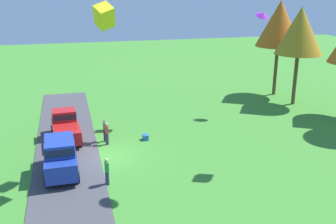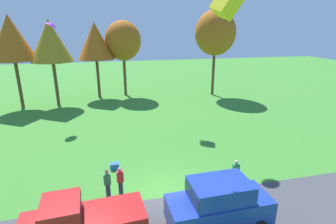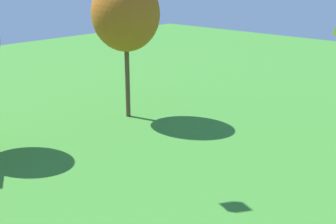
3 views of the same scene
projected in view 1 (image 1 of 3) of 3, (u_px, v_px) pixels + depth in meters
name	position (u px, v px, depth m)	size (l,w,h in m)	color
ground_plane	(108.00, 157.00, 27.30)	(120.00, 120.00, 0.00)	#3D842D
pavement_strip	(67.00, 161.00, 26.63)	(36.00, 4.40, 0.06)	#424247
car_pickup_far_end	(65.00, 126.00, 30.11)	(5.12, 2.32, 2.14)	red
car_suv_mid_row	(60.00, 155.00, 24.46)	(4.64, 2.12, 2.28)	#1E389E
person_watching_sky	(105.00, 130.00, 29.80)	(0.36, 0.24, 1.71)	#2D334C
person_on_lawn	(107.00, 171.00, 23.21)	(0.36, 0.24, 1.71)	#2D334C
person_beside_suv	(107.00, 133.00, 29.20)	(0.36, 0.24, 1.71)	#2D334C
tree_far_right	(280.00, 24.00, 40.85)	(4.74, 4.74, 10.01)	brown
tree_lone_near	(300.00, 31.00, 37.44)	(4.53, 4.53, 9.55)	brown
cooler_box	(145.00, 137.00, 30.33)	(0.56, 0.40, 0.40)	blue
kite_box_mid_center	(104.00, 16.00, 21.51)	(0.86, 0.86, 1.20)	yellow
kite_delta_trailing_tail	(263.00, 14.00, 34.77)	(1.16, 1.16, 0.33)	purple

